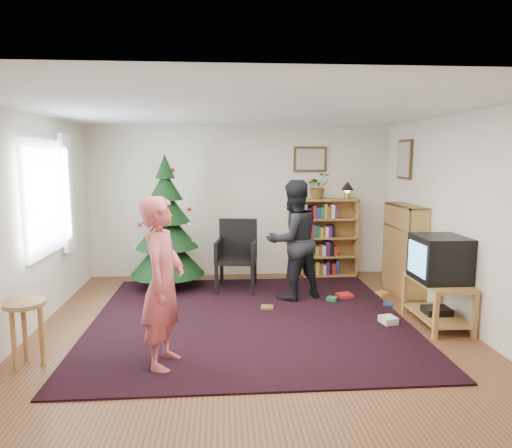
{
  "coord_description": "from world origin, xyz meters",
  "views": [
    {
      "loc": [
        -0.32,
        -5.09,
        1.99
      ],
      "look_at": [
        0.13,
        0.93,
        1.1
      ],
      "focal_mm": 32.0,
      "sensor_mm": 36.0,
      "label": 1
    }
  ],
  "objects": [
    {
      "name": "floor",
      "position": [
        0.0,
        0.0,
        0.0
      ],
      "size": [
        5.0,
        5.0,
        0.0
      ],
      "primitive_type": "plane",
      "color": "brown",
      "rests_on": "ground"
    },
    {
      "name": "ceiling",
      "position": [
        0.0,
        0.0,
        2.5
      ],
      "size": [
        5.0,
        5.0,
        0.0
      ],
      "primitive_type": "plane",
      "rotation": [
        3.14,
        0.0,
        0.0
      ],
      "color": "white",
      "rests_on": "wall_back"
    },
    {
      "name": "wall_back",
      "position": [
        0.0,
        2.5,
        1.25
      ],
      "size": [
        5.0,
        0.02,
        2.5
      ],
      "primitive_type": "cube",
      "color": "silver",
      "rests_on": "floor"
    },
    {
      "name": "wall_front",
      "position": [
        0.0,
        -2.5,
        1.25
      ],
      "size": [
        5.0,
        0.02,
        2.5
      ],
      "primitive_type": "cube",
      "color": "silver",
      "rests_on": "floor"
    },
    {
      "name": "wall_left",
      "position": [
        -2.5,
        0.0,
        1.25
      ],
      "size": [
        0.02,
        5.0,
        2.5
      ],
      "primitive_type": "cube",
      "color": "silver",
      "rests_on": "floor"
    },
    {
      "name": "wall_right",
      "position": [
        2.5,
        0.0,
        1.25
      ],
      "size": [
        0.02,
        5.0,
        2.5
      ],
      "primitive_type": "cube",
      "color": "silver",
      "rests_on": "floor"
    },
    {
      "name": "rug",
      "position": [
        0.0,
        0.3,
        0.01
      ],
      "size": [
        3.8,
        3.6,
        0.02
      ],
      "primitive_type": "cube",
      "color": "black",
      "rests_on": "floor"
    },
    {
      "name": "window_pane",
      "position": [
        -2.47,
        0.6,
        1.5
      ],
      "size": [
        0.04,
        1.2,
        1.4
      ],
      "primitive_type": "cube",
      "color": "silver",
      "rests_on": "wall_left"
    },
    {
      "name": "curtain",
      "position": [
        -2.43,
        1.3,
        1.5
      ],
      "size": [
        0.06,
        0.35,
        1.6
      ],
      "primitive_type": "cube",
      "color": "white",
      "rests_on": "wall_left"
    },
    {
      "name": "picture_back",
      "position": [
        1.15,
        2.48,
        1.95
      ],
      "size": [
        0.55,
        0.03,
        0.42
      ],
      "color": "#4C3319",
      "rests_on": "wall_back"
    },
    {
      "name": "picture_right",
      "position": [
        2.48,
        1.75,
        1.95
      ],
      "size": [
        0.03,
        0.5,
        0.6
      ],
      "color": "#4C3319",
      "rests_on": "wall_right"
    },
    {
      "name": "christmas_tree",
      "position": [
        -1.16,
        1.77,
        0.85
      ],
      "size": [
        1.12,
        1.12,
        2.04
      ],
      "rotation": [
        0.0,
        0.0,
        -0.05
      ],
      "color": "#3F2816",
      "rests_on": "rug"
    },
    {
      "name": "bookshelf_back",
      "position": [
        1.46,
        2.34,
        0.66
      ],
      "size": [
        0.95,
        0.3,
        1.3
      ],
      "color": "#AD883D",
      "rests_on": "floor"
    },
    {
      "name": "bookshelf_right",
      "position": [
        2.34,
        1.29,
        0.66
      ],
      "size": [
        0.3,
        0.95,
        1.3
      ],
      "rotation": [
        0.0,
        0.0,
        1.57
      ],
      "color": "#AD883D",
      "rests_on": "floor"
    },
    {
      "name": "tv_stand",
      "position": [
        2.22,
        -0.05,
        0.33
      ],
      "size": [
        0.51,
        0.91,
        0.55
      ],
      "color": "#AD883D",
      "rests_on": "floor"
    },
    {
      "name": "crt_tv",
      "position": [
        2.22,
        -0.05,
        0.81
      ],
      "size": [
        0.56,
        0.6,
        0.53
      ],
      "color": "black",
      "rests_on": "tv_stand"
    },
    {
      "name": "armchair",
      "position": [
        -0.12,
        1.65,
        0.57
      ],
      "size": [
        0.66,
        0.66,
        1.06
      ],
      "rotation": [
        0.0,
        0.0,
        -0.15
      ],
      "color": "black",
      "rests_on": "rug"
    },
    {
      "name": "stool",
      "position": [
        -2.2,
        -0.78,
        0.49
      ],
      "size": [
        0.38,
        0.38,
        0.64
      ],
      "color": "#AD883D",
      "rests_on": "floor"
    },
    {
      "name": "person_standing",
      "position": [
        -0.88,
        -0.88,
        0.82
      ],
      "size": [
        0.5,
        0.66,
        1.64
      ],
      "primitive_type": "imported",
      "rotation": [
        0.0,
        0.0,
        1.38
      ],
      "color": "#C54E51",
      "rests_on": "rug"
    },
    {
      "name": "person_by_chair",
      "position": [
        0.66,
        1.08,
        0.84
      ],
      "size": [
        1.01,
        0.91,
        1.68
      ],
      "primitive_type": "imported",
      "rotation": [
        0.0,
        0.0,
        3.56
      ],
      "color": "black",
      "rests_on": "rug"
    },
    {
      "name": "potted_plant",
      "position": [
        1.26,
        2.34,
        1.51
      ],
      "size": [
        0.44,
        0.4,
        0.43
      ],
      "primitive_type": "imported",
      "rotation": [
        0.0,
        0.0,
        0.2
      ],
      "color": "gray",
      "rests_on": "bookshelf_back"
    },
    {
      "name": "table_lamp",
      "position": [
        1.76,
        2.34,
        1.49
      ],
      "size": [
        0.22,
        0.22,
        0.29
      ],
      "color": "#A57F33",
      "rests_on": "bookshelf_back"
    },
    {
      "name": "floor_clutter",
      "position": [
        1.39,
        0.73,
        0.04
      ],
      "size": [
        1.93,
        1.37,
        0.08
      ],
      "color": "#A51E19",
      "rests_on": "rug"
    }
  ]
}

